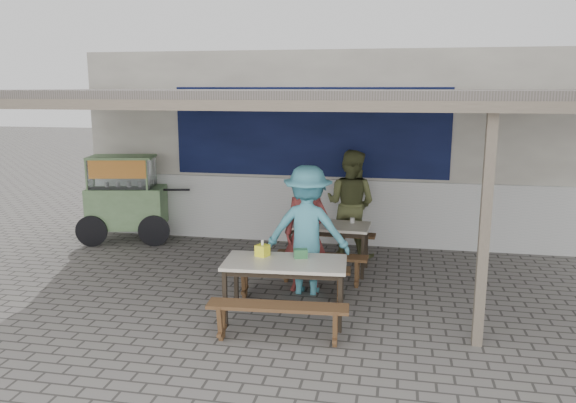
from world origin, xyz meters
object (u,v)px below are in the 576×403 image
(bench_left_street, at_px, (321,262))
(condiment_jar, at_px, (352,220))
(table_left, at_px, (329,229))
(patron_street_side, at_px, (306,233))
(bench_right_wall, at_px, (291,275))
(tissue_box, at_px, (262,250))
(bench_right_street, at_px, (278,314))
(donation_box, at_px, (301,253))
(patron_right_table, at_px, (308,230))
(bench_left_wall, at_px, (335,240))
(condiment_bowl, at_px, (313,220))
(table_right, at_px, (285,267))
(patron_wall_side, at_px, (350,204))
(vendor_cart, at_px, (125,195))

(bench_left_street, height_order, condiment_jar, condiment_jar)
(table_left, relative_size, patron_street_side, 0.75)
(bench_right_wall, xyz_separation_m, patron_street_side, (0.14, 0.36, 0.50))
(bench_left_street, distance_m, tissue_box, 1.41)
(bench_left_street, relative_size, patron_street_side, 0.80)
(bench_right_street, bearing_deg, donation_box, 78.09)
(patron_street_side, xyz_separation_m, donation_box, (0.07, -0.86, -0.04))
(bench_right_street, relative_size, patron_right_table, 0.90)
(bench_left_wall, bearing_deg, bench_left_street, -90.00)
(patron_street_side, bearing_deg, condiment_bowl, 96.79)
(table_left, xyz_separation_m, table_right, (-0.30, -1.98, 0.01))
(bench_left_wall, distance_m, condiment_jar, 0.73)
(condiment_jar, bearing_deg, condiment_bowl, -175.18)
(table_left, xyz_separation_m, patron_right_table, (-0.18, -1.00, 0.23))
(table_right, bearing_deg, bench_left_street, 74.26)
(patron_wall_side, bearing_deg, table_left, 92.24)
(bench_left_street, xyz_separation_m, patron_right_table, (-0.15, -0.35, 0.57))
(tissue_box, bearing_deg, condiment_jar, 64.22)
(bench_right_street, xyz_separation_m, vendor_cart, (-3.69, 3.66, 0.53))
(condiment_jar, bearing_deg, bench_left_wall, 124.67)
(bench_left_wall, xyz_separation_m, bench_right_street, (-0.27, -3.29, 0.01))
(condiment_jar, relative_size, condiment_bowl, 0.42)
(patron_street_side, distance_m, patron_wall_side, 1.84)
(donation_box, relative_size, condiment_bowl, 0.89)
(bench_right_wall, relative_size, patron_street_side, 0.96)
(patron_street_side, bearing_deg, donation_box, -81.93)
(table_right, xyz_separation_m, bench_right_street, (0.05, -0.67, -0.33))
(bench_left_street, distance_m, vendor_cart, 4.28)
(bench_left_wall, relative_size, patron_street_side, 0.80)
(patron_right_table, bearing_deg, vendor_cart, -27.78)
(vendor_cart, relative_size, condiment_bowl, 10.17)
(vendor_cart, height_order, patron_street_side, patron_street_side)
(bench_right_street, bearing_deg, tissue_box, 110.12)
(tissue_box, relative_size, condiment_bowl, 0.77)
(bench_right_street, height_order, patron_right_table, patron_right_table)
(donation_box, distance_m, condiment_jar, 2.04)
(table_right, height_order, patron_right_table, patron_right_table)
(patron_right_table, xyz_separation_m, condiment_bowl, (-0.10, 1.12, -0.13))
(bench_left_wall, xyz_separation_m, table_right, (-0.32, -2.62, 0.34))
(patron_right_table, relative_size, donation_box, 10.74)
(table_left, bearing_deg, vendor_cart, 167.90)
(patron_street_side, bearing_deg, table_left, 80.83)
(table_right, distance_m, condiment_bowl, 2.11)
(bench_right_street, bearing_deg, condiment_bowl, 86.35)
(table_left, height_order, bench_left_street, table_left)
(tissue_box, bearing_deg, patron_right_table, 61.71)
(bench_left_street, height_order, table_right, table_right)
(table_left, xyz_separation_m, bench_right_wall, (-0.35, -1.31, -0.33))
(donation_box, xyz_separation_m, condiment_jar, (0.48, 1.99, -0.02))
(donation_box, bearing_deg, tissue_box, -178.21)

